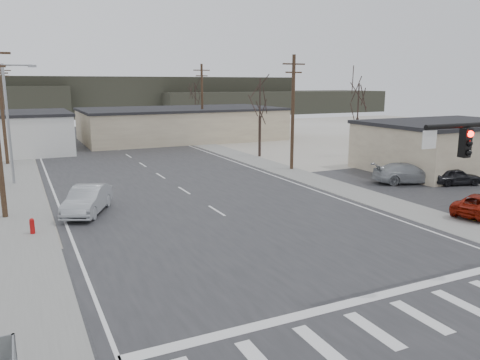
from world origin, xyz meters
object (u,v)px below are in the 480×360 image
(sedan_crossing, at_px, (87,200))
(car_parked_silver, at_px, (407,173))
(fire_hydrant, at_px, (32,226))
(car_far_a, at_px, (120,133))
(car_far_b, at_px, (84,133))
(car_parked_dark_a, at_px, (455,176))

(sedan_crossing, relative_size, car_parked_silver, 0.93)
(fire_hydrant, relative_size, car_far_a, 0.19)
(sedan_crossing, distance_m, car_far_a, 40.30)
(fire_hydrant, bearing_deg, car_far_a, 72.86)
(sedan_crossing, height_order, car_far_a, sedan_crossing)
(car_far_b, bearing_deg, sedan_crossing, -105.31)
(car_parked_dark_a, xyz_separation_m, car_parked_silver, (-2.80, 2.07, 0.13))
(car_far_a, height_order, car_parked_dark_a, car_far_a)
(car_parked_silver, bearing_deg, sedan_crossing, 103.93)
(fire_hydrant, bearing_deg, sedan_crossing, 41.57)
(sedan_crossing, height_order, car_parked_silver, sedan_crossing)
(car_far_b, xyz_separation_m, car_parked_dark_a, (21.09, -45.08, 0.01))
(car_parked_dark_a, bearing_deg, car_far_b, 42.06)
(fire_hydrant, xyz_separation_m, sedan_crossing, (3.11, 2.76, 0.41))
(car_far_a, relative_size, car_parked_dark_a, 1.20)
(car_far_a, relative_size, car_parked_silver, 0.85)
(sedan_crossing, height_order, car_far_b, sedan_crossing)
(car_far_a, bearing_deg, car_far_b, -37.67)
(fire_hydrant, distance_m, car_far_b, 44.85)
(car_parked_dark_a, bearing_deg, sedan_crossing, 98.83)
(car_far_a, bearing_deg, car_parked_silver, 96.53)
(car_parked_silver, bearing_deg, car_far_b, 41.09)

